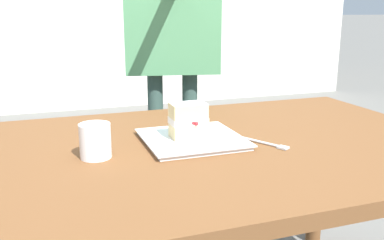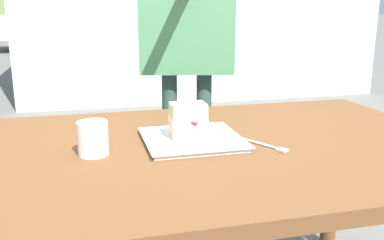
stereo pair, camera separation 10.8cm
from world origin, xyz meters
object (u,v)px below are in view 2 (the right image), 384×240
(parked_car_near, at_px, (83,21))
(patio_table, at_px, (186,171))
(coffee_cup, at_px, (93,138))
(diner_person, at_px, (187,17))
(dessert_plate, at_px, (192,139))
(parked_car_far, at_px, (132,18))
(dessert_fork, at_px, (266,145))
(parked_car_extra, at_px, (74,15))
(cake_slice, at_px, (188,120))

(parked_car_near, bearing_deg, patio_table, 90.94)
(coffee_cup, distance_m, diner_person, 0.98)
(dessert_plate, bearing_deg, diner_person, -102.51)
(parked_car_far, bearing_deg, patio_table, 84.00)
(dessert_fork, relative_size, parked_car_far, 0.04)
(parked_car_near, height_order, parked_car_extra, parked_car_near)
(patio_table, height_order, cake_slice, cake_slice)
(patio_table, relative_size, parked_car_extra, 0.36)
(dessert_fork, bearing_deg, patio_table, -15.85)
(coffee_cup, distance_m, parked_car_extra, 24.86)
(parked_car_extra, bearing_deg, diner_person, 91.86)
(dessert_fork, bearing_deg, coffee_cup, -6.09)
(coffee_cup, distance_m, parked_car_near, 11.53)
(cake_slice, distance_m, dessert_fork, 0.24)
(cake_slice, xyz_separation_m, dessert_fork, (-0.21, 0.10, -0.06))
(parked_car_near, distance_m, parked_car_far, 5.67)
(parked_car_near, bearing_deg, coffee_cup, 89.62)
(cake_slice, relative_size, dessert_fork, 0.68)
(diner_person, bearing_deg, dessert_plate, 77.49)
(dessert_plate, bearing_deg, parked_car_near, -88.93)
(dessert_plate, bearing_deg, dessert_fork, 153.30)
(patio_table, height_order, parked_car_near, parked_car_near)
(diner_person, distance_m, parked_car_near, 10.74)
(cake_slice, height_order, parked_car_far, parked_car_far)
(dessert_fork, xyz_separation_m, coffee_cup, (0.49, -0.05, 0.04))
(patio_table, xyz_separation_m, parked_car_extra, (0.59, -24.84, 0.17))
(patio_table, bearing_deg, diner_person, -103.82)
(dessert_fork, bearing_deg, dessert_plate, -26.70)
(patio_table, distance_m, dessert_fork, 0.25)
(patio_table, distance_m, parked_car_extra, 24.85)
(parked_car_near, bearing_deg, diner_person, 92.05)
(coffee_cup, relative_size, parked_car_near, 0.02)
(parked_car_extra, bearing_deg, dessert_plate, 91.42)
(dessert_plate, distance_m, parked_car_extra, 24.81)
(dessert_fork, distance_m, parked_car_extra, 24.92)
(patio_table, height_order, coffee_cup, coffee_cup)
(coffee_cup, xyz_separation_m, parked_car_near, (-0.08, -11.53, 0.05))
(cake_slice, height_order, parked_car_extra, parked_car_extra)
(diner_person, relative_size, parked_car_extra, 0.34)
(diner_person, height_order, parked_car_extra, diner_person)
(cake_slice, distance_m, parked_car_far, 16.89)
(dessert_fork, relative_size, diner_person, 0.10)
(dessert_plate, distance_m, dessert_fork, 0.22)
(cake_slice, xyz_separation_m, parked_car_extra, (0.60, -24.81, 0.02))
(dessert_plate, bearing_deg, parked_car_far, -95.92)
(parked_car_far, bearing_deg, dessert_plate, 84.08)
(cake_slice, bearing_deg, dessert_fork, 154.48)
(parked_car_near, bearing_deg, dessert_plate, 91.07)
(parked_car_near, bearing_deg, parked_car_extra, -88.29)
(patio_table, height_order, parked_car_extra, parked_car_extra)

